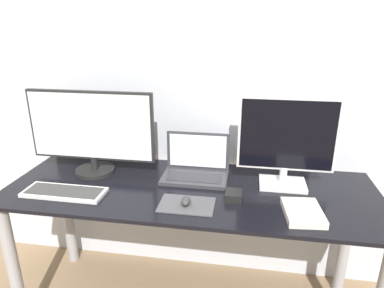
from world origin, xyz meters
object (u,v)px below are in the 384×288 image
monitor_left (91,131)px  book (303,212)px  keyboard (64,192)px  power_brick (233,196)px  monitor_right (286,141)px  mouse (186,201)px  laptop (196,166)px

monitor_left → book: 1.10m
keyboard → power_brick: power_brick is taller
monitor_right → mouse: bearing=-148.2°
keyboard → mouse: bearing=-1.1°
monitor_left → power_brick: bearing=-13.5°
book → mouse: bearing=179.8°
monitor_left → mouse: bearing=-26.3°
monitor_left → book: monitor_left is taller
monitor_left → keyboard: (-0.04, -0.26, -0.22)m
monitor_right → laptop: 0.47m
laptop → power_brick: bearing=-46.8°
keyboard → book: size_ratio=1.76×
power_brick → keyboard: bearing=-174.3°
laptop → keyboard: bearing=-152.7°
laptop → mouse: size_ratio=4.90×
monitor_left → keyboard: bearing=-98.4°
monitor_right → laptop: (-0.44, 0.04, -0.18)m
monitor_left → laptop: (0.54, 0.04, -0.18)m
laptop → mouse: (0.00, -0.31, -0.03)m
mouse → power_brick: (0.20, 0.09, -0.00)m
laptop → book: 0.59m
monitor_right → power_brick: size_ratio=5.24×
mouse → power_brick: 0.22m
laptop → keyboard: laptop is taller
mouse → power_brick: mouse is taller
laptop → mouse: laptop is taller
power_brick → monitor_right: bearing=37.7°
monitor_right → mouse: size_ratio=6.70×
keyboard → monitor_left: bearing=81.6°
keyboard → mouse: (0.58, -0.01, 0.01)m
laptop → keyboard: size_ratio=0.86×
monitor_left → keyboard: monitor_left is taller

